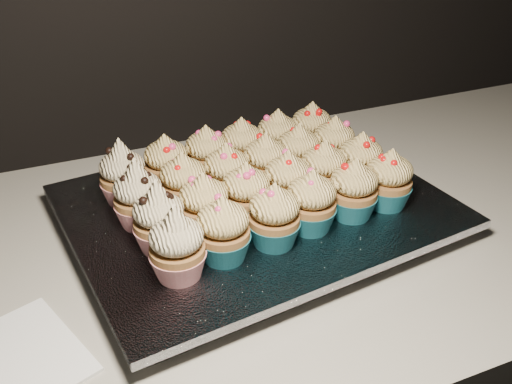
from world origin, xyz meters
TOP-DOWN VIEW (x-y plane):
  - worktop at (0.00, 1.70)m, footprint 2.44×0.64m
  - napkin at (-0.32, 1.57)m, footprint 0.18×0.18m
  - baking_tray at (0.01, 1.71)m, footprint 0.48×0.39m
  - foil_lining at (0.01, 1.71)m, footprint 0.53×0.43m
  - cupcake_0 at (-0.13, 1.60)m, footprint 0.06×0.06m
  - cupcake_1 at (-0.07, 1.61)m, footprint 0.06×0.06m
  - cupcake_2 at (-0.01, 1.61)m, footprint 0.06×0.06m
  - cupcake_3 at (0.05, 1.63)m, footprint 0.06×0.06m
  - cupcake_4 at (0.11, 1.63)m, footprint 0.06×0.06m
  - cupcake_5 at (0.17, 1.64)m, footprint 0.06×0.06m
  - cupcake_6 at (-0.13, 1.66)m, footprint 0.06×0.06m
  - cupcake_7 at (-0.07, 1.67)m, footprint 0.06×0.06m
  - cupcake_8 at (-0.02, 1.68)m, footprint 0.06×0.06m
  - cupcake_9 at (0.04, 1.68)m, footprint 0.06×0.06m
  - cupcake_10 at (0.10, 1.69)m, footprint 0.06×0.06m
  - cupcake_11 at (0.16, 1.69)m, footprint 0.06×0.06m
  - cupcake_12 at (-0.14, 1.72)m, footprint 0.06×0.06m
  - cupcake_13 at (-0.08, 1.73)m, footprint 0.06×0.06m
  - cupcake_14 at (-0.02, 1.73)m, footprint 0.06×0.06m
  - cupcake_15 at (0.04, 1.74)m, footprint 0.06×0.06m
  - cupcake_16 at (0.09, 1.75)m, footprint 0.06×0.06m
  - cupcake_17 at (0.15, 1.76)m, footprint 0.06×0.06m
  - cupcake_18 at (-0.15, 1.78)m, footprint 0.06×0.06m
  - cupcake_19 at (-0.09, 1.79)m, footprint 0.06×0.06m
  - cupcake_20 at (-0.03, 1.80)m, footprint 0.06×0.06m
  - cupcake_21 at (0.03, 1.80)m, footprint 0.06×0.06m
  - cupcake_22 at (0.09, 1.81)m, footprint 0.06×0.06m
  - cupcake_23 at (0.15, 1.82)m, footprint 0.06×0.06m

SIDE VIEW (x-z plane):
  - worktop at x=0.00m, z-range 0.86..0.90m
  - napkin at x=-0.32m, z-range 0.90..0.90m
  - baking_tray at x=0.01m, z-range 0.90..0.92m
  - foil_lining at x=0.01m, z-range 0.92..0.93m
  - cupcake_1 at x=-0.07m, z-range 0.93..1.01m
  - cupcake_2 at x=-0.01m, z-range 0.93..1.01m
  - cupcake_3 at x=0.05m, z-range 0.93..1.01m
  - cupcake_4 at x=0.11m, z-range 0.93..1.01m
  - cupcake_5 at x=0.17m, z-range 0.93..1.01m
  - cupcake_7 at x=-0.07m, z-range 0.93..1.01m
  - cupcake_8 at x=-0.02m, z-range 0.93..1.01m
  - cupcake_9 at x=0.04m, z-range 0.93..1.01m
  - cupcake_10 at x=0.10m, z-range 0.93..1.01m
  - cupcake_11 at x=0.16m, z-range 0.93..1.01m
  - cupcake_13 at x=-0.08m, z-range 0.93..1.01m
  - cupcake_14 at x=-0.02m, z-range 0.93..1.01m
  - cupcake_15 at x=0.04m, z-range 0.93..1.01m
  - cupcake_16 at x=0.09m, z-range 0.93..1.01m
  - cupcake_17 at x=0.15m, z-range 0.93..1.01m
  - cupcake_19 at x=-0.09m, z-range 0.93..1.01m
  - cupcake_20 at x=-0.03m, z-range 0.93..1.01m
  - cupcake_21 at x=0.03m, z-range 0.93..1.01m
  - cupcake_22 at x=0.09m, z-range 0.93..1.01m
  - cupcake_23 at x=0.15m, z-range 0.93..1.01m
  - cupcake_0 at x=-0.13m, z-range 0.93..1.02m
  - cupcake_6 at x=-0.13m, z-range 0.93..1.02m
  - cupcake_12 at x=-0.14m, z-range 0.93..1.02m
  - cupcake_18 at x=-0.15m, z-range 0.93..1.02m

